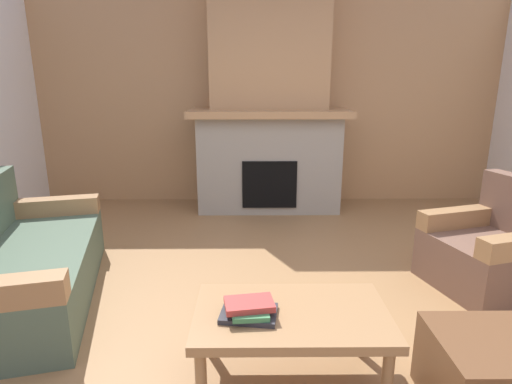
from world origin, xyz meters
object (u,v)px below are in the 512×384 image
object	(u,v)px
fireplace	(269,114)
couch	(19,265)
coffee_table	(291,321)
armchair	(492,251)
ottoman	(487,377)

from	to	relation	value
fireplace	couch	size ratio (longest dim) A/B	1.39
fireplace	coffee_table	bearing A→B (deg)	-90.08
armchair	ottoman	bearing A→B (deg)	-119.41
coffee_table	couch	bearing A→B (deg)	154.89
couch	fireplace	bearing A→B (deg)	51.43
armchair	coffee_table	size ratio (longest dim) A/B	0.94
armchair	coffee_table	xyz separation A→B (m)	(-1.66, -1.08, 0.08)
fireplace	armchair	bearing A→B (deg)	-52.61
couch	armchair	size ratio (longest dim) A/B	2.07
ottoman	armchair	bearing A→B (deg)	60.59
fireplace	coffee_table	xyz separation A→B (m)	(-0.00, -3.25, -0.79)
fireplace	ottoman	size ratio (longest dim) A/B	5.19
couch	coffee_table	distance (m)	2.08
couch	armchair	world-z (taller)	same
armchair	coffee_table	distance (m)	1.98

